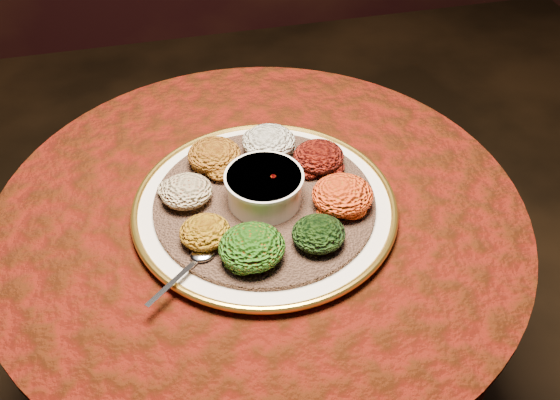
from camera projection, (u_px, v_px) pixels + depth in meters
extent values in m
cylinder|color=black|center=(263.00, 336.00, 1.39)|extent=(0.12, 0.12, 0.68)
cylinder|color=black|center=(260.00, 222.00, 1.14)|extent=(0.80, 0.80, 0.04)
cylinder|color=#420C05|center=(261.00, 273.00, 1.24)|extent=(0.93, 0.93, 0.34)
cylinder|color=#420C05|center=(259.00, 212.00, 1.12)|extent=(0.96, 0.96, 0.01)
cylinder|color=white|center=(265.00, 208.00, 1.11)|extent=(0.50, 0.50, 0.02)
torus|color=gold|center=(265.00, 205.00, 1.10)|extent=(0.47, 0.47, 0.01)
cylinder|color=brown|center=(265.00, 202.00, 1.10)|extent=(0.46, 0.46, 0.01)
cylinder|color=silver|center=(264.00, 188.00, 1.07)|extent=(0.13, 0.13, 0.06)
cylinder|color=silver|center=(264.00, 177.00, 1.06)|extent=(0.14, 0.14, 0.01)
cylinder|color=#611904|center=(264.00, 181.00, 1.06)|extent=(0.11, 0.11, 0.01)
ellipsoid|color=silver|center=(202.00, 255.00, 0.99)|extent=(0.04, 0.03, 0.01)
cube|color=silver|center=(172.00, 283.00, 0.95)|extent=(0.09, 0.08, 0.00)
ellipsoid|color=silver|center=(269.00, 142.00, 1.17)|extent=(0.10, 0.10, 0.05)
ellipsoid|color=black|center=(318.00, 157.00, 1.15)|extent=(0.09, 0.09, 0.05)
ellipsoid|color=#A7710D|center=(343.00, 195.00, 1.07)|extent=(0.11, 0.10, 0.05)
ellipsoid|color=black|center=(318.00, 234.00, 1.01)|extent=(0.09, 0.08, 0.04)
ellipsoid|color=#A6350A|center=(252.00, 247.00, 0.98)|extent=(0.11, 0.10, 0.05)
ellipsoid|color=#A0710E|center=(205.00, 232.00, 1.01)|extent=(0.08, 0.08, 0.04)
ellipsoid|color=maroon|center=(186.00, 191.00, 1.08)|extent=(0.09, 0.09, 0.04)
ellipsoid|color=#905611|center=(214.00, 155.00, 1.15)|extent=(0.10, 0.09, 0.05)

